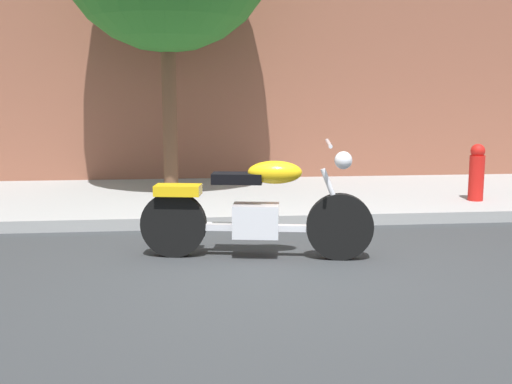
% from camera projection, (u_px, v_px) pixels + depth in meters
% --- Properties ---
extents(ground_plane, '(60.00, 60.00, 0.00)m').
position_uv_depth(ground_plane, '(279.00, 271.00, 5.72)').
color(ground_plane, '#303335').
extents(sidewalk, '(22.75, 3.31, 0.14)m').
position_uv_depth(sidewalk, '(246.00, 198.00, 9.10)').
color(sidewalk, '#989898').
rests_on(sidewalk, ground).
extents(motorcycle, '(2.24, 0.77, 1.14)m').
position_uv_depth(motorcycle, '(256.00, 210.00, 6.09)').
color(motorcycle, black).
rests_on(motorcycle, ground).
extents(fire_hydrant, '(0.20, 0.20, 0.91)m').
position_uv_depth(fire_hydrant, '(476.00, 177.00, 8.48)').
color(fire_hydrant, red).
rests_on(fire_hydrant, ground).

